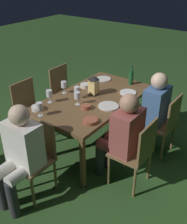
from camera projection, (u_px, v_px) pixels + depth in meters
name	position (u px, v px, depth m)	size (l,w,h in m)	color
ground_plane	(94.00, 143.00, 3.95)	(16.00, 16.00, 0.00)	#2D5123
dining_table	(94.00, 101.00, 3.61)	(1.67, 0.96, 0.76)	brown
chair_side_right_b	(136.00, 151.00, 3.00)	(0.42, 0.40, 0.87)	brown
person_in_rust	(122.00, 134.00, 3.03)	(0.38, 0.47, 1.15)	#9E4C47
chair_side_left_b	(30.00, 108.00, 3.90)	(0.42, 0.40, 0.87)	brown
chair_head_far	(35.00, 154.00, 2.95)	(0.40, 0.42, 0.87)	brown
person_in_cream	(20.00, 152.00, 2.74)	(0.48, 0.38, 1.15)	white
chair_side_right_a	(164.00, 123.00, 3.53)	(0.42, 0.40, 0.87)	brown
person_in_blue	(151.00, 108.00, 3.56)	(0.38, 0.47, 1.15)	#426699
chair_side_left_a	(64.00, 90.00, 4.43)	(0.42, 0.40, 0.87)	brown
lantern_centerpiece	(94.00, 84.00, 3.59)	(0.15, 0.15, 0.27)	black
green_bottle_on_table	(131.00, 77.00, 3.91)	(0.07, 0.07, 0.29)	#195128
wine_glass_a	(77.00, 90.00, 3.49)	(0.08, 0.08, 0.17)	silver
wine_glass_b	(49.00, 94.00, 3.39)	(0.08, 0.08, 0.17)	silver
wine_glass_c	(40.00, 107.00, 3.09)	(0.08, 0.08, 0.17)	silver
wine_glass_d	(64.00, 85.00, 3.64)	(0.08, 0.08, 0.17)	silver
wine_glass_e	(77.00, 96.00, 3.34)	(0.08, 0.08, 0.17)	silver
plate_a	(128.00, 93.00, 3.69)	(0.23, 0.23, 0.01)	white
plate_b	(108.00, 106.00, 3.34)	(0.26, 0.26, 0.01)	silver
plate_c	(103.00, 79.00, 4.12)	(0.23, 0.23, 0.01)	white
bowl_olives	(86.00, 107.00, 3.29)	(0.12, 0.12, 0.05)	#9E5138
bowl_bread	(90.00, 121.00, 3.01)	(0.17, 0.17, 0.04)	#9E5138
bowl_salad	(85.00, 85.00, 3.85)	(0.14, 0.14, 0.05)	silver
bowl_dip	(37.00, 108.00, 3.26)	(0.14, 0.14, 0.05)	silver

